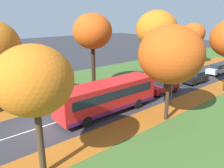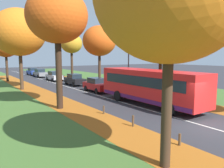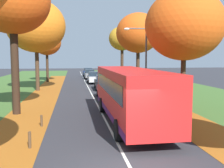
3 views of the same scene
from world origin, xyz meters
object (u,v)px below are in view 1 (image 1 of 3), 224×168
at_px(tree_right_near, 171,55).
at_px(car_red_lead, 163,86).
at_px(bollard_third, 79,97).
at_px(tree_left_far, 193,34).
at_px(car_black_following, 195,77).
at_px(bollard_second, 50,103).
at_px(tree_right_nearest, 34,81).
at_px(car_silver_third_in_line, 217,69).
at_px(bollard_nearest, 16,113).
at_px(bus, 108,96).
at_px(tree_left_near, 92,32).
at_px(streetlamp_right, 171,69).
at_px(tree_left_mid, 157,29).

bearing_deg(tree_right_near, car_red_lead, 129.32).
xyz_separation_m(tree_right_near, bollard_third, (-9.26, -3.32, -5.52)).
bearing_deg(tree_left_far, car_black_following, -56.24).
height_order(tree_right_near, car_red_lead, tree_right_near).
height_order(tree_right_near, bollard_second, tree_right_near).
bearing_deg(tree_right_nearest, tree_right_near, 88.81).
bearing_deg(car_silver_third_in_line, tree_right_nearest, -81.87).
height_order(tree_right_near, bollard_third, tree_right_near).
bearing_deg(bollard_second, bollard_nearest, -90.07).
bearing_deg(bollard_second, bollard_third, 88.62).
bearing_deg(bollard_nearest, bus, 55.20).
distance_m(bus, car_black_following, 15.37).
bearing_deg(tree_left_near, bollard_nearest, -79.55).
xyz_separation_m(tree_right_near, car_silver_third_in_line, (-4.64, 19.50, -5.02)).
bearing_deg(bollard_third, tree_left_near, 119.72).
height_order(tree_right_near, car_black_following, tree_right_near).
relative_size(bollard_second, streetlamp_right, 0.11).
distance_m(tree_right_near, bollard_third, 11.28).
bearing_deg(bollard_nearest, bollard_third, 89.28).
relative_size(tree_left_near, car_red_lead, 2.19).
height_order(tree_left_far, tree_right_near, tree_right_near).
height_order(tree_left_mid, bollard_third, tree_left_mid).
distance_m(tree_left_far, bollard_second, 30.16).
relative_size(bollard_third, bus, 0.06).
distance_m(tree_left_near, bollard_second, 9.76).
bearing_deg(bollard_second, tree_right_near, 35.56).
height_order(tree_right_near, streetlamp_right, tree_right_near).
xyz_separation_m(bollard_third, streetlamp_right, (7.17, 6.52, 3.43)).
xyz_separation_m(bollard_third, bus, (4.77, 0.28, 1.39)).
bearing_deg(car_red_lead, bollard_second, -111.37).
xyz_separation_m(bollard_third, car_silver_third_in_line, (4.62, 22.83, 0.50)).
relative_size(bollard_nearest, car_black_following, 0.14).
height_order(tree_left_near, tree_left_mid, tree_left_mid).
relative_size(tree_left_far, car_silver_third_in_line, 1.84).
xyz_separation_m(car_black_following, car_silver_third_in_line, (-0.39, 7.20, 0.00)).
bearing_deg(tree_right_nearest, bollard_nearest, 171.77).
relative_size(tree_left_far, bollard_nearest, 13.46).
height_order(tree_left_mid, bollard_nearest, tree_left_mid).
distance_m(tree_right_nearest, bollard_second, 11.53).
distance_m(bollard_second, bus, 6.21).
bearing_deg(bollard_nearest, tree_right_near, 47.03).
bearing_deg(bollard_third, bollard_nearest, -90.72).
relative_size(tree_left_far, car_red_lead, 1.84).
relative_size(tree_right_nearest, streetlamp_right, 1.26).
height_order(bollard_third, car_red_lead, car_red_lead).
xyz_separation_m(tree_right_near, streetlamp_right, (-2.09, 3.20, -2.09)).
bearing_deg(car_silver_third_in_line, car_black_following, -86.91).
relative_size(streetlamp_right, car_silver_third_in_line, 1.42).
bearing_deg(car_silver_third_in_line, tree_left_near, -108.71).
height_order(car_black_following, car_silver_third_in_line, same).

